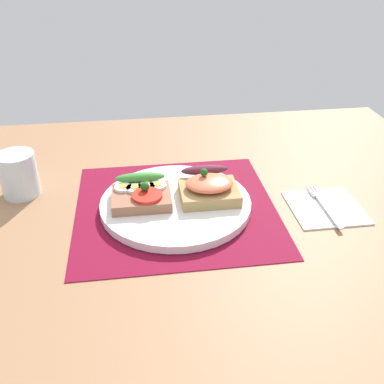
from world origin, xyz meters
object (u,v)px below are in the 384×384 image
at_px(sandwich_egg_tomato, 142,194).
at_px(drinking_glass, 19,174).
at_px(fork, 324,204).
at_px(plate, 176,204).
at_px(napkin, 325,207).
at_px(sandwich_salmon, 208,186).

height_order(sandwich_egg_tomato, drinking_glass, drinking_glass).
bearing_deg(sandwich_egg_tomato, fork, -7.00).
bearing_deg(plate, sandwich_egg_tomato, 174.79).
xyz_separation_m(napkin, drinking_glass, (-0.56, 0.13, 0.04)).
height_order(sandwich_egg_tomato, napkin, sandwich_egg_tomato).
bearing_deg(napkin, drinking_glass, 167.02).
xyz_separation_m(fork, drinking_glass, (-0.55, 0.13, 0.03)).
relative_size(sandwich_egg_tomato, drinking_glass, 1.24).
bearing_deg(sandwich_egg_tomato, drinking_glass, 159.04).
bearing_deg(plate, sandwich_salmon, 7.73).
bearing_deg(drinking_glass, napkin, -12.98).
bearing_deg(fork, plate, 172.60).
height_order(sandwich_salmon, fork, sandwich_salmon).
relative_size(sandwich_egg_tomato, napkin, 0.81).
relative_size(plate, napkin, 2.13).
bearing_deg(napkin, sandwich_salmon, 167.99).
relative_size(plate, sandwich_egg_tomato, 2.62).
height_order(plate, drinking_glass, drinking_glass).
distance_m(plate, sandwich_salmon, 0.07).
bearing_deg(plate, napkin, -7.64).
height_order(napkin, fork, fork).
relative_size(sandwich_egg_tomato, fork, 0.72).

